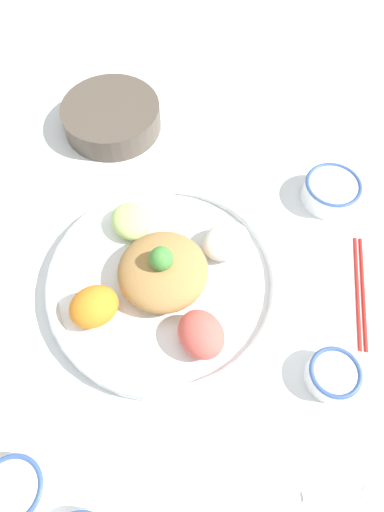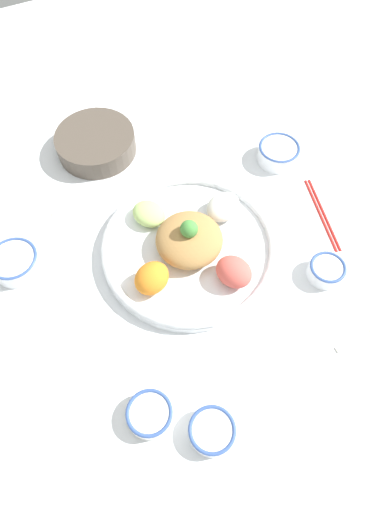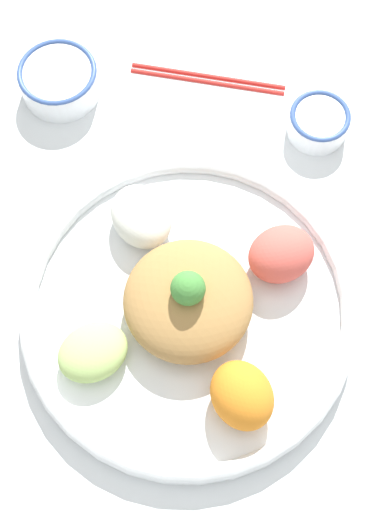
% 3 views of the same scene
% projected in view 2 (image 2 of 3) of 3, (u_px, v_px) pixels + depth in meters
% --- Properties ---
extents(ground_plane, '(2.40, 2.40, 0.00)m').
position_uv_depth(ground_plane, '(196.00, 248.00, 1.03)').
color(ground_plane, white).
extents(salad_platter, '(0.41, 0.41, 0.12)m').
position_uv_depth(salad_platter, '(190.00, 246.00, 1.00)').
color(salad_platter, white).
rests_on(salad_platter, ground_plane).
extents(sauce_bowl_red, '(0.09, 0.09, 0.03)m').
position_uv_depth(sauce_bowl_red, '(212.00, 431.00, 0.80)').
color(sauce_bowl_red, white).
rests_on(sauce_bowl_red, ground_plane).
extents(rice_bowl_blue, '(0.08, 0.08, 0.04)m').
position_uv_depth(rice_bowl_blue, '(326.00, 270.00, 0.97)').
color(rice_bowl_blue, white).
rests_on(rice_bowl_blue, ground_plane).
extents(sauce_bowl_dark, '(0.11, 0.11, 0.05)m').
position_uv_depth(sauce_bowl_dark, '(15.00, 262.00, 0.98)').
color(sauce_bowl_dark, white).
rests_on(sauce_bowl_dark, ground_plane).
extents(rice_bowl_plain, '(0.09, 0.09, 0.04)m').
position_uv_depth(rice_bowl_plain, '(150.00, 414.00, 0.82)').
color(rice_bowl_plain, white).
rests_on(rice_bowl_plain, ground_plane).
extents(sauce_bowl_far, '(0.11, 0.11, 0.05)m').
position_uv_depth(sauce_bowl_far, '(278.00, 152.00, 1.15)').
color(sauce_bowl_far, white).
rests_on(sauce_bowl_far, ground_plane).
extents(side_serving_bowl, '(0.21, 0.21, 0.06)m').
position_uv_depth(side_serving_bowl, '(96.00, 142.00, 1.16)').
color(side_serving_bowl, '#51473D').
rests_on(side_serving_bowl, ground_plane).
extents(chopsticks_pair_near, '(0.07, 0.22, 0.01)m').
position_uv_depth(chopsticks_pair_near, '(322.00, 214.00, 1.07)').
color(chopsticks_pair_near, red).
rests_on(chopsticks_pair_near, ground_plane).
extents(serving_spoon_main, '(0.13, 0.04, 0.01)m').
position_uv_depth(serving_spoon_main, '(368.00, 337.00, 0.91)').
color(serving_spoon_main, beige).
rests_on(serving_spoon_main, ground_plane).
extents(serving_spoon_extra, '(0.12, 0.04, 0.01)m').
position_uv_depth(serving_spoon_extra, '(67.00, 210.00, 1.08)').
color(serving_spoon_extra, beige).
rests_on(serving_spoon_extra, ground_plane).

